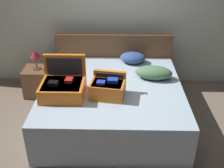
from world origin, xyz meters
TOP-DOWN VIEW (x-y plane):
  - ground_plane at (0.00, 0.00)m, footprint 12.00×12.00m
  - back_wall at (0.00, 1.65)m, footprint 8.00×0.10m
  - bed at (0.00, 0.40)m, footprint 1.85×1.88m
  - headboard at (0.00, 1.38)m, footprint 1.89×0.08m
  - hard_case_large at (-0.60, 0.15)m, footprint 0.53×0.50m
  - hard_case_medium at (-0.05, 0.13)m, footprint 0.46×0.39m
  - pillow_near_headboard at (0.57, 0.62)m, footprint 0.54×0.34m
  - pillow_center_head at (0.30, 1.14)m, footprint 0.42×0.34m
  - nightstand at (-1.20, 1.09)m, footprint 0.44×0.40m
  - table_lamp at (-1.20, 1.09)m, footprint 0.17×0.17m

SIDE VIEW (x-z plane):
  - ground_plane at x=0.00m, z-range 0.00..0.00m
  - nightstand at x=-1.20m, z-range 0.00..0.46m
  - bed at x=0.00m, z-range 0.00..0.56m
  - headboard at x=0.00m, z-range 0.00..0.93m
  - pillow_center_head at x=0.30m, z-range 0.56..0.72m
  - pillow_near_headboard at x=0.57m, z-range 0.56..0.74m
  - hard_case_medium at x=-0.05m, z-range 0.53..0.81m
  - hard_case_large at x=-0.60m, z-range 0.45..0.90m
  - table_lamp at x=-1.20m, z-range 0.53..0.84m
  - back_wall at x=0.00m, z-range 0.00..2.60m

